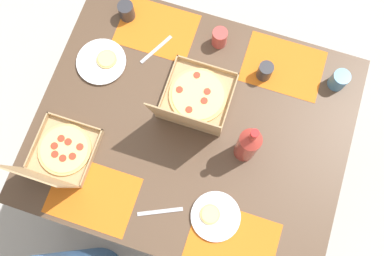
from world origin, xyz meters
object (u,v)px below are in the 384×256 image
object	(u,v)px
pizza_box_corner_right	(59,155)
cup_clear_left	(126,11)
cup_clear_right	(265,71)
plate_near_left	(102,62)
cup_spare	(220,38)
cup_dark	(339,80)
pizza_box_edge_far	(195,100)
soda_bottle	(248,145)
plate_near_right	(215,216)

from	to	relation	value
pizza_box_corner_right	cup_clear_left	world-z (taller)	pizza_box_corner_right
pizza_box_corner_right	cup_clear_right	bearing A→B (deg)	-138.75
plate_near_left	cup_spare	xyz separation A→B (m)	(-0.48, -0.26, 0.04)
cup_dark	cup_clear_left	bearing A→B (deg)	-1.82
cup_clear_left	pizza_box_edge_far	bearing A→B (deg)	143.90
pizza_box_edge_far	cup_clear_right	xyz separation A→B (m)	(-0.25, -0.23, -0.00)
pizza_box_edge_far	cup_clear_right	size ratio (longest dim) A/B	3.82
cup_clear_left	cup_dark	world-z (taller)	cup_dark
plate_near_left	soda_bottle	xyz separation A→B (m)	(-0.73, 0.20, 0.12)
plate_near_left	cup_spare	bearing A→B (deg)	-151.34
cup_clear_left	cup_dark	distance (m)	1.01
plate_near_right	cup_clear_left	xyz separation A→B (m)	(0.67, -0.76, 0.03)
plate_near_right	soda_bottle	distance (m)	0.33
plate_near_left	cup_clear_left	xyz separation A→B (m)	(-0.03, -0.26, 0.03)
soda_bottle	cup_clear_right	distance (m)	0.38
plate_near_left	soda_bottle	size ratio (longest dim) A/B	0.70
cup_clear_right	cup_clear_left	xyz separation A→B (m)	(0.69, -0.09, -0.00)
cup_clear_right	cup_spare	distance (m)	0.26
cup_dark	plate_near_left	bearing A→B (deg)	12.40
pizza_box_corner_right	soda_bottle	world-z (taller)	soda_bottle
pizza_box_corner_right	cup_clear_left	size ratio (longest dim) A/B	3.45
soda_bottle	plate_near_right	bearing A→B (deg)	82.81
cup_clear_right	cup_clear_left	size ratio (longest dim) A/B	1.07
plate_near_left	pizza_box_edge_far	bearing A→B (deg)	172.78
pizza_box_corner_right	cup_dark	xyz separation A→B (m)	(-1.04, -0.69, -0.00)
pizza_box_edge_far	cup_clear_left	xyz separation A→B (m)	(0.44, -0.32, -0.01)
pizza_box_corner_right	pizza_box_edge_far	bearing A→B (deg)	-139.19
plate_near_right	cup_dark	world-z (taller)	cup_dark
cup_clear_right	pizza_box_edge_far	bearing A→B (deg)	42.06
soda_bottle	cup_dark	bearing A→B (deg)	-125.73
soda_bottle	cup_clear_left	xyz separation A→B (m)	(0.70, -0.46, -0.09)
plate_near_right	cup_clear_left	world-z (taller)	cup_clear_left
pizza_box_corner_right	pizza_box_edge_far	size ratio (longest dim) A/B	0.85
plate_near_right	cup_clear_right	distance (m)	0.67
cup_clear_right	pizza_box_corner_right	bearing A→B (deg)	41.25
plate_near_left	cup_clear_right	xyz separation A→B (m)	(-0.72, -0.17, 0.04)
plate_near_left	soda_bottle	distance (m)	0.77
plate_near_right	cup_clear_right	xyz separation A→B (m)	(-0.02, -0.67, 0.04)
pizza_box_edge_far	plate_near_right	size ratio (longest dim) A/B	1.68
plate_near_left	cup_clear_right	bearing A→B (deg)	-166.84
soda_bottle	cup_dark	distance (m)	0.53
pizza_box_corner_right	cup_clear_right	size ratio (longest dim) A/B	3.23
plate_near_left	plate_near_right	bearing A→B (deg)	144.27
cup_clear_right	cup_dark	world-z (taller)	same
pizza_box_corner_right	cup_clear_left	distance (m)	0.73
pizza_box_corner_right	cup_clear_right	xyz separation A→B (m)	(-0.72, -0.63, -0.00)
pizza_box_corner_right	plate_near_left	world-z (taller)	pizza_box_corner_right
plate_near_right	soda_bottle	size ratio (longest dim) A/B	0.64
cup_spare	cup_clear_right	bearing A→B (deg)	158.59
plate_near_left	cup_spare	size ratio (longest dim) A/B	2.42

